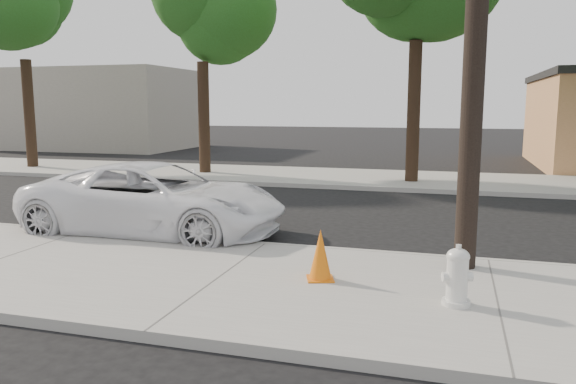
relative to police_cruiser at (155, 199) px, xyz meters
name	(u,v)px	position (x,y,z in m)	size (l,w,h in m)	color
ground	(295,228)	(2.68, 1.49, -0.77)	(120.00, 120.00, 0.00)	black
near_sidewalk	(220,281)	(2.68, -2.81, -0.70)	(90.00, 4.40, 0.15)	gray
far_sidewalk	(357,178)	(2.68, 9.99, -0.70)	(90.00, 5.00, 0.15)	gray
curb_near	(266,247)	(2.68, -0.61, -0.70)	(90.00, 0.12, 0.16)	#9E9B93
building_far	(85,109)	(-17.32, 21.49, 1.73)	(14.00, 8.00, 5.00)	gray
tree_a	(24,12)	(-11.12, 9.34, 5.76)	(4.65, 4.50, 9.00)	black
tree_b	(205,13)	(-3.13, 9.55, 5.38)	(4.34, 4.20, 8.45)	black
police_cruiser	(155,199)	(0.00, 0.00, 0.00)	(2.56, 5.56, 1.54)	white
fire_hydrant	(457,278)	(6.15, -3.08, -0.26)	(0.41, 0.37, 0.76)	silver
traffic_cone	(320,255)	(4.19, -2.52, -0.25)	(0.50, 0.50, 0.77)	orange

